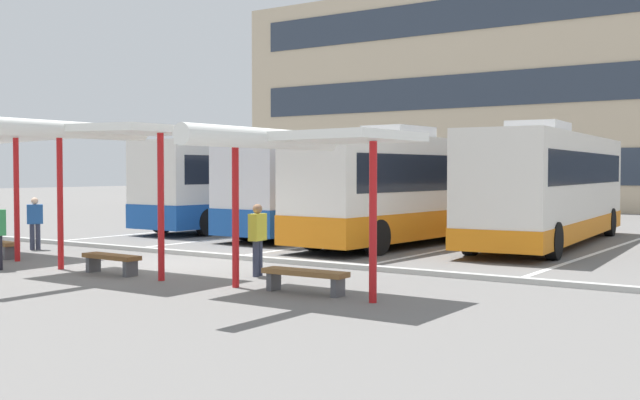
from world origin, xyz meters
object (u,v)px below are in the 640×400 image
at_px(coach_bus_1, 340,188).
at_px(waiting_passenger_2, 35,220).
at_px(waiting_shelter_2, 292,143).
at_px(coach_bus_2, 423,189).
at_px(waiting_shelter_1, 98,134).
at_px(coach_bus_3, 550,188).
at_px(bench_1, 111,260).
at_px(waiting_passenger_0, 258,235).
at_px(bench_2, 305,276).
at_px(coach_bus_0, 247,185).

distance_m(coach_bus_1, waiting_passenger_2, 10.91).
bearing_deg(coach_bus_1, waiting_shelter_2, -60.89).
bearing_deg(coach_bus_2, waiting_shelter_1, -100.74).
relative_size(coach_bus_3, bench_1, 7.44).
xyz_separation_m(bench_1, waiting_passenger_0, (2.96, 1.59, 0.59)).
distance_m(coach_bus_1, coach_bus_2, 4.13).
distance_m(coach_bus_3, waiting_passenger_0, 11.45).
xyz_separation_m(coach_bus_1, coach_bus_3, (7.73, 0.25, 0.10)).
bearing_deg(bench_2, waiting_shelter_1, -173.72).
bearing_deg(coach_bus_2, coach_bus_1, 163.99).
relative_size(bench_2, waiting_passenger_2, 1.15).
bearing_deg(coach_bus_1, bench_1, -81.82).
relative_size(coach_bus_0, waiting_shelter_2, 2.37).
relative_size(coach_bus_3, waiting_shelter_1, 2.63).
bearing_deg(waiting_passenger_0, bench_1, -151.74).
bearing_deg(waiting_shelter_2, coach_bus_3, 86.65).
bearing_deg(coach_bus_2, waiting_passenger_2, -133.34).
height_order(waiting_shelter_1, waiting_passenger_2, waiting_shelter_1).
distance_m(coach_bus_0, waiting_passenger_0, 14.16).
height_order(coach_bus_0, coach_bus_3, coach_bus_3).
distance_m(bench_2, waiting_passenger_2, 11.56).
relative_size(waiting_shelter_2, bench_2, 2.44).
bearing_deg(waiting_passenger_2, waiting_passenger_0, -5.05).
height_order(coach_bus_0, waiting_passenger_0, coach_bus_0).
bearing_deg(waiting_passenger_2, coach_bus_3, 40.19).
bearing_deg(coach_bus_3, waiting_shelter_2, -93.35).
height_order(coach_bus_1, waiting_passenger_2, coach_bus_1).
relative_size(coach_bus_1, waiting_shelter_1, 2.51).
bearing_deg(bench_2, coach_bus_1, 119.93).
bearing_deg(coach_bus_3, coach_bus_2, -159.77).
distance_m(coach_bus_2, waiting_passenger_0, 9.69).
height_order(coach_bus_2, waiting_passenger_0, coach_bus_2).
bearing_deg(bench_2, waiting_passenger_0, 148.86).
bearing_deg(waiting_shelter_2, bench_1, 177.98).
relative_size(waiting_shelter_1, waiting_passenger_0, 2.84).
distance_m(coach_bus_2, waiting_shelter_2, 11.84).
height_order(waiting_passenger_0, waiting_passenger_2, waiting_passenger_0).
relative_size(coach_bus_2, bench_1, 7.58).
height_order(coach_bus_3, waiting_passenger_0, coach_bus_3).
bearing_deg(coach_bus_0, coach_bus_2, -7.47).
xyz_separation_m(coach_bus_2, waiting_passenger_2, (-8.33, -8.82, -0.84)).
distance_m(coach_bus_1, bench_2, 14.06).
height_order(coach_bus_1, coach_bus_3, coach_bus_3).
distance_m(coach_bus_2, waiting_passenger_2, 12.16).
bearing_deg(waiting_passenger_2, coach_bus_2, 46.66).
xyz_separation_m(waiting_shelter_1, waiting_passenger_2, (-6.13, 2.74, -2.27)).
height_order(coach_bus_2, bench_1, coach_bus_2).
distance_m(coach_bus_1, coach_bus_3, 7.73).
bearing_deg(coach_bus_0, waiting_passenger_2, -89.34).
relative_size(bench_1, waiting_passenger_0, 1.00).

